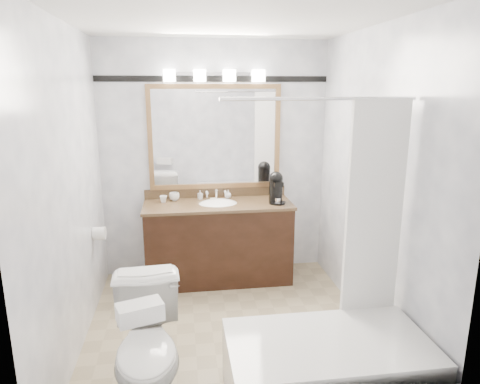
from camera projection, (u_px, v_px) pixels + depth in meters
The scene contains 15 objects.
room at pixel (229, 188), 3.35m from camera, with size 2.42×2.62×2.52m.
vanity at pixel (218, 240), 4.52m from camera, with size 1.53×0.58×0.97m.
mirror at pixel (215, 137), 4.52m from camera, with size 1.40×0.04×1.10m.
vanity_light_bar at pixel (214, 75), 4.32m from camera, with size 1.02×0.14×0.12m.
accent_stripe at pixel (214, 79), 4.39m from camera, with size 2.40×0.01×0.06m, color black.
bathtub at pixel (330, 361), 2.80m from camera, with size 1.30×0.75×1.96m.
tp_roll at pixel (99, 233), 3.97m from camera, with size 0.12×0.12×0.11m, color white.
toilet at pixel (148, 349), 2.71m from camera, with size 0.45×0.79×0.81m, color white.
tissue_box at pixel (140, 312), 2.29m from camera, with size 0.24×0.13×0.10m, color white.
coffee_maker at pixel (276, 187), 4.41m from camera, with size 0.17×0.21×0.33m.
cup_left at pixel (174, 197), 4.52m from camera, with size 0.11×0.11×0.08m, color white.
cup_right at pixel (163, 199), 4.45m from camera, with size 0.08×0.08×0.07m, color white.
soap_bottle_a at pixel (200, 195), 4.57m from camera, with size 0.04×0.04×0.09m, color white.
soap_bottle_b at pixel (228, 194), 4.61m from camera, with size 0.07×0.07×0.09m, color white.
soap_bar at pixel (214, 199), 4.53m from camera, with size 0.07×0.04×0.02m, color beige.
Camera 1 is at (-0.37, -3.24, 2.03)m, focal length 32.00 mm.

